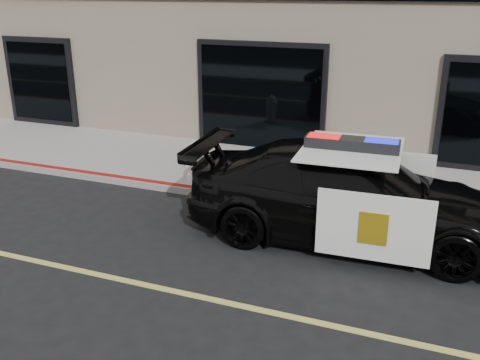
% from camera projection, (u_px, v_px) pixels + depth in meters
% --- Properties ---
extents(ground, '(120.00, 120.00, 0.00)m').
position_uv_depth(ground, '(168.00, 290.00, 7.81)').
color(ground, black).
rests_on(ground, ground).
extents(sidewalk_n, '(60.00, 3.50, 0.15)m').
position_uv_depth(sidewalk_n, '(276.00, 174.00, 12.38)').
color(sidewalk_n, gray).
rests_on(sidewalk_n, ground).
extents(police_car, '(2.80, 5.73, 1.82)m').
position_uv_depth(police_car, '(348.00, 194.00, 9.16)').
color(police_car, black).
rests_on(police_car, ground).
extents(fire_hydrant, '(0.39, 0.54, 0.86)m').
position_uv_depth(fire_hydrant, '(195.00, 161.00, 11.76)').
color(fire_hydrant, silver).
rests_on(fire_hydrant, sidewalk_n).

